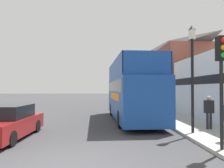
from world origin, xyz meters
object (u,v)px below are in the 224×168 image
at_px(tour_bus, 132,94).
at_px(lamp_post_second, 151,73).
at_px(lamp_post_nearest, 192,59).
at_px(parked_car_ahead_of_bus, 129,104).
at_px(traffic_signal, 222,66).
at_px(pedestrian_third, 209,109).
at_px(parked_car_far_side, 8,123).

xyz_separation_m(tour_bus, lamp_post_second, (2.22, 3.74, 1.77)).
bearing_deg(tour_bus, lamp_post_nearest, -68.64).
xyz_separation_m(parked_car_ahead_of_bus, traffic_signal, (1.44, -14.74, 2.36)).
xyz_separation_m(pedestrian_third, traffic_signal, (-1.37, -3.70, 1.83)).
bearing_deg(parked_car_far_side, traffic_signal, 164.48).
distance_m(parked_car_far_side, pedestrian_third, 9.78).
height_order(tour_bus, pedestrian_third, tour_bus).
relative_size(traffic_signal, lamp_post_nearest, 0.76).
height_order(pedestrian_third, lamp_post_second, lamp_post_second).
bearing_deg(lamp_post_second, pedestrian_third, -81.23).
relative_size(parked_car_far_side, traffic_signal, 1.18).
bearing_deg(pedestrian_third, parked_car_ahead_of_bus, 104.26).
height_order(lamp_post_nearest, lamp_post_second, lamp_post_nearest).
distance_m(tour_bus, parked_car_far_side, 8.28).
height_order(pedestrian_third, lamp_post_nearest, lamp_post_nearest).
bearing_deg(parked_car_ahead_of_bus, pedestrian_third, -74.69).
distance_m(parked_car_far_side, lamp_post_nearest, 9.00).
bearing_deg(lamp_post_second, traffic_signal, -90.67).
distance_m(tour_bus, lamp_post_second, 4.70).
bearing_deg(parked_car_ahead_of_bus, parked_car_far_side, -118.70).
xyz_separation_m(parked_car_ahead_of_bus, lamp_post_second, (1.58, -3.05, 2.99)).
distance_m(parked_car_ahead_of_bus, traffic_signal, 14.99).
height_order(tour_bus, lamp_post_nearest, lamp_post_nearest).
distance_m(parked_car_ahead_of_bus, lamp_post_nearest, 12.36).
bearing_deg(traffic_signal, lamp_post_nearest, 86.76).
height_order(parked_car_far_side, traffic_signal, traffic_signal).
bearing_deg(lamp_post_nearest, tour_bus, 113.80).
relative_size(parked_car_ahead_of_bus, parked_car_far_side, 0.98).
relative_size(pedestrian_third, lamp_post_nearest, 0.33).
xyz_separation_m(pedestrian_third, lamp_post_second, (-1.23, 7.99, 2.46)).
distance_m(parked_car_ahead_of_bus, parked_car_far_side, 13.91).
height_order(traffic_signal, lamp_post_nearest, lamp_post_nearest).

